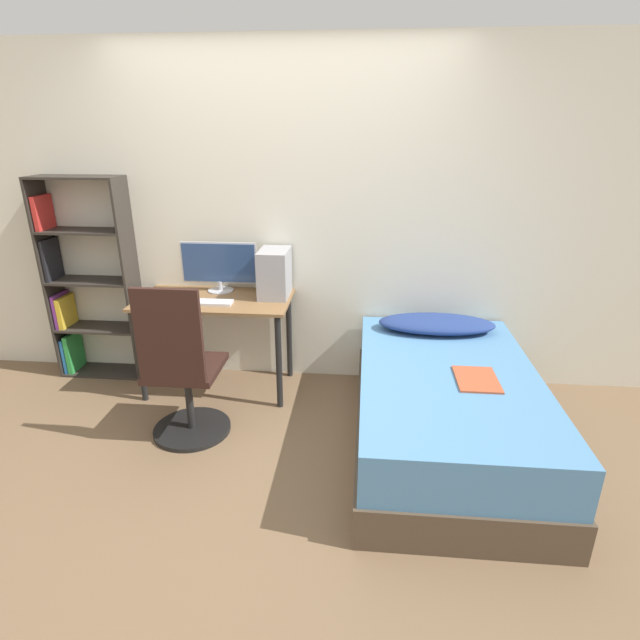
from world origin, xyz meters
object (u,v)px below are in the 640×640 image
Objects in this scene: keyboard at (205,302)px; pc_tower at (275,273)px; bookshelf at (84,287)px; bed at (445,410)px; monitor at (219,265)px; office_chair at (183,380)px.

keyboard is 0.55m from pc_tower.
bookshelf is 1.54m from pc_tower.
bed is 5.26× the size of pc_tower.
bed is at bearing -26.30° from monitor.
pc_tower reaches higher than office_chair.
keyboard is (1.07, -0.28, 0.01)m from bookshelf.
monitor is at bearing 170.65° from pc_tower.
bed is 4.66× the size of keyboard.
bookshelf is at bearing 141.75° from office_chair.
monitor reaches higher than pc_tower.
bookshelf reaches higher than office_chair.
keyboard is (-0.01, 0.56, 0.33)m from office_chair.
bookshelf is at bearing -179.05° from monitor.
bookshelf is 2.73× the size of monitor.
monitor is (1.10, 0.02, 0.20)m from bookshelf.
monitor is at bearing 84.27° from keyboard.
bookshelf reaches higher than keyboard.
office_chair reaches higher than bed.
bed is (1.65, 0.06, -0.16)m from office_chair.
bookshelf is 2.87m from bed.
monitor reaches higher than bed.
monitor is at bearing 153.70° from bed.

